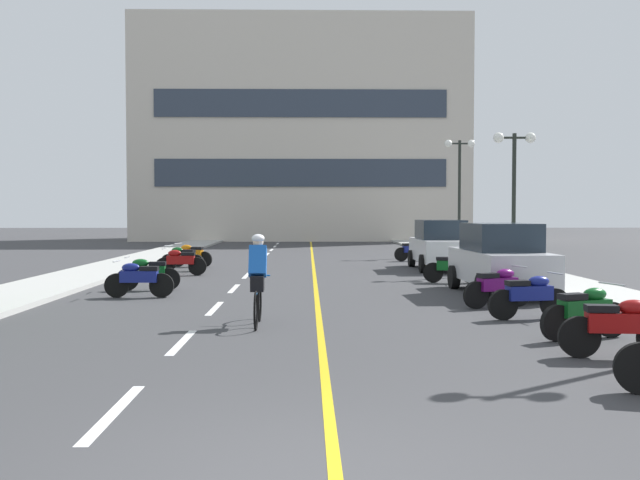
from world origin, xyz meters
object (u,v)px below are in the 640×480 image
Objects in this scene: motorcycle_8 at (180,261)px; cyclist_rider at (258,278)px; motorcycle_2 at (585,311)px; motorcycle_3 at (530,295)px; motorcycle_5 at (139,278)px; motorcycle_6 at (148,273)px; motorcycle_11 at (414,250)px; parked_car_mid at (440,245)px; motorcycle_7 at (452,267)px; motorcycle_10 at (191,255)px; parked_car_near at (500,259)px; motorcycle_9 at (182,258)px; motorcycle_1 at (620,326)px; motorcycle_4 at (498,286)px; street_lamp_mid at (514,168)px; street_lamp_far at (460,171)px.

motorcycle_8 is 10.91m from cyclist_rider.
motorcycle_2 is 2.20m from motorcycle_3.
motorcycle_5 is 1.60m from motorcycle_6.
cyclist_rider is at bearing -107.75° from motorcycle_11.
cyclist_rider is at bearing -114.53° from parked_car_mid.
motorcycle_7 and motorcycle_10 have the same top height.
motorcycle_5 is at bearing -85.06° from motorcycle_6.
motorcycle_3 is 1.00× the size of motorcycle_7.
motorcycle_3 is at bearing -97.64° from parked_car_near.
motorcycle_7 and motorcycle_9 have the same top height.
motorcycle_11 is at bearing 88.42° from motorcycle_7.
motorcycle_10 is 0.99× the size of motorcycle_11.
motorcycle_1 and motorcycle_4 have the same top height.
parked_car_mid is (-2.24, 1.57, -2.69)m from street_lamp_mid.
motorcycle_6 and motorcycle_11 have the same top height.
motorcycle_10 is at bearing -150.51° from street_lamp_far.
cyclist_rider is at bearing -173.20° from motorcycle_3.
motorcycle_3 is 13.00m from motorcycle_8.
street_lamp_mid is 2.66× the size of cyclist_rider.
motorcycle_4 is 9.21m from motorcycle_6.
street_lamp_far reaches higher than parked_car_mid.
motorcycle_6 is 1.01× the size of motorcycle_7.
motorcycle_3 is 1.02× the size of motorcycle_10.
motorcycle_2 is at bearing -53.59° from motorcycle_8.
motorcycle_4 is at bearing -22.84° from motorcycle_6.
motorcycle_9 is at bearing 91.80° from motorcycle_6.
motorcycle_1 is at bearing -62.44° from motorcycle_10.
parked_car_mid is 12.31m from motorcycle_5.
motorcycle_3 and motorcycle_10 have the same top height.
motorcycle_4 is 14.65m from motorcycle_10.
parked_car_near reaches higher than motorcycle_7.
street_lamp_far is 22.60m from cyclist_rider.
motorcycle_8 is at bearing 148.73° from parked_car_near.
cyclist_rider is (3.57, -12.18, 0.41)m from motorcycle_9.
motorcycle_9 is (-8.68, 9.85, 0.00)m from motorcycle_4.
motorcycle_1 is (-0.38, -15.75, -0.44)m from parked_car_mid.
motorcycle_2 is 18.12m from motorcycle_10.
motorcycle_2 and motorcycle_3 have the same top height.
motorcycle_10 is at bearing 135.40° from parked_car_near.
parked_car_mid reaches higher than cyclist_rider.
motorcycle_9 is (-8.80, 4.42, 0.00)m from motorcycle_7.
motorcycle_5 and motorcycle_10 have the same top height.
cyclist_rider is at bearing -111.60° from street_lamp_far.
parked_car_mid is 9.38m from motorcycle_9.
motorcycle_2 is 0.96× the size of motorcycle_5.
street_lamp_far is 20.41m from motorcycle_5.
motorcycle_6 is at bearing 139.96° from motorcycle_2.
parked_car_near is 1.01× the size of parked_car_mid.
motorcycle_11 is at bearing 51.73° from motorcycle_6.
parked_car_near is (-2.18, -6.26, -2.69)m from street_lamp_mid.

